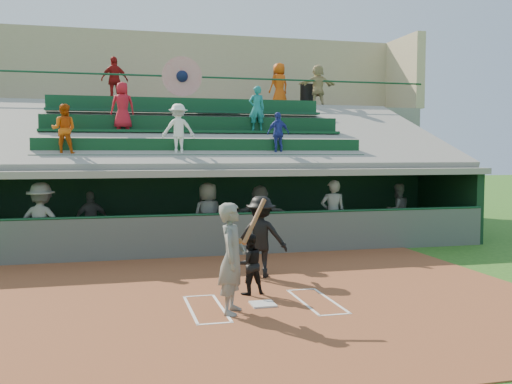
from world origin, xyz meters
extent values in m
plane|color=#275618|center=(0.00, 0.00, 0.00)|extent=(100.00, 100.00, 0.00)
cube|color=brown|center=(0.00, 0.50, 0.01)|extent=(11.00, 9.00, 0.02)
cube|color=silver|center=(0.00, 0.00, 0.04)|extent=(0.43, 0.43, 0.03)
cube|color=white|center=(-0.75, 0.00, 0.02)|extent=(0.05, 1.80, 0.01)
cube|color=silver|center=(0.75, 0.00, 0.02)|extent=(0.05, 1.80, 0.01)
cube|color=white|center=(-1.30, 0.00, 0.02)|extent=(0.05, 1.80, 0.01)
cube|color=white|center=(1.30, 0.00, 0.02)|extent=(0.05, 1.80, 0.01)
cube|color=white|center=(-1.02, 0.90, 0.02)|extent=(0.60, 0.05, 0.01)
cube|color=white|center=(1.02, 0.90, 0.02)|extent=(0.60, 0.05, 0.01)
cube|color=white|center=(-1.02, -0.90, 0.02)|extent=(0.60, 0.05, 0.01)
cube|color=silver|center=(1.02, -0.90, 0.02)|extent=(0.60, 0.05, 0.01)
cube|color=gray|center=(0.00, 6.75, 0.02)|extent=(16.00, 3.50, 0.04)
cube|color=gray|center=(0.00, 13.50, 2.30)|extent=(20.00, 3.00, 4.60)
cube|color=#535953|center=(0.00, 5.00, 0.55)|extent=(16.00, 0.06, 1.10)
cylinder|color=#144025|center=(0.00, 5.00, 1.12)|extent=(16.00, 0.08, 0.08)
cube|color=black|center=(0.00, 8.50, 1.10)|extent=(16.00, 0.25, 2.20)
cube|color=black|center=(8.00, 6.75, 1.10)|extent=(0.25, 3.50, 2.20)
cube|color=gray|center=(0.00, 6.75, 2.20)|extent=(16.40, 3.90, 0.18)
cube|color=gray|center=(0.00, 10.25, 1.15)|extent=(16.40, 3.50, 2.30)
cube|color=gray|center=(0.00, 11.90, 2.30)|extent=(16.40, 0.30, 4.60)
cube|color=gray|center=(0.00, 8.60, 3.45)|extent=(16.40, 6.51, 2.37)
cube|color=#0B331C|center=(0.00, 6.20, 2.65)|extent=(9.40, 0.42, 0.08)
cube|color=#0C381B|center=(0.00, 6.40, 2.91)|extent=(9.40, 0.06, 0.45)
cube|color=#0D3D1F|center=(0.00, 8.10, 3.40)|extent=(9.40, 0.42, 0.08)
cube|color=#0B341A|center=(0.00, 8.30, 3.66)|extent=(9.40, 0.06, 0.45)
cube|color=#0C3520|center=(0.00, 10.00, 4.15)|extent=(9.40, 0.42, 0.08)
cube|color=#0D3C1F|center=(0.00, 10.20, 4.41)|extent=(9.40, 0.06, 0.45)
imported|color=#CA520B|center=(-3.83, 6.30, 3.36)|extent=(0.71, 0.59, 1.34)
imported|color=white|center=(-0.78, 6.30, 3.39)|extent=(0.91, 0.52, 1.41)
imported|color=navy|center=(2.12, 6.30, 3.31)|extent=(0.77, 0.47, 1.23)
imported|color=#AF1421|center=(-2.26, 8.20, 4.16)|extent=(0.75, 0.54, 1.44)
imported|color=#1A7779|center=(1.95, 8.20, 4.16)|extent=(0.53, 0.35, 1.44)
cylinder|color=#164529|center=(0.00, 12.00, 5.60)|extent=(20.00, 0.07, 0.07)
cylinder|color=red|center=(0.00, 11.98, 5.60)|extent=(1.50, 0.06, 1.50)
sphere|color=#0D1737|center=(0.00, 11.95, 5.60)|extent=(0.44, 0.44, 0.44)
cube|color=tan|center=(0.00, 15.00, 6.20)|extent=(20.00, 0.40, 3.20)
cube|color=tan|center=(10.00, 13.50, 6.20)|extent=(0.40, 3.00, 3.20)
imported|color=#5B5E58|center=(-0.64, -0.37, 0.96)|extent=(0.68, 0.81, 1.89)
cylinder|color=brown|center=(-0.29, -0.52, 1.60)|extent=(0.56, 0.54, 0.75)
sphere|color=brown|center=(-0.51, -0.37, 1.25)|extent=(0.10, 0.10, 0.10)
imported|color=black|center=(-0.06, 0.82, 0.61)|extent=(0.64, 0.54, 1.17)
imported|color=black|center=(0.55, 2.27, 0.91)|extent=(1.32, 1.06, 1.78)
cube|color=brown|center=(0.27, 8.03, 0.25)|extent=(12.94, 5.47, 0.41)
imported|color=#5B5D58|center=(-4.33, 5.29, 1.02)|extent=(1.42, 1.05, 1.96)
imported|color=#515450|center=(-3.19, 6.83, 0.85)|extent=(1.02, 0.62, 1.62)
imported|color=#585A55|center=(-0.04, 5.82, 0.98)|extent=(1.06, 0.87, 1.88)
imported|color=#5D5F5A|center=(1.52, 6.12, 0.93)|extent=(1.70, 0.77, 1.77)
imported|color=#61645E|center=(3.47, 5.35, 1.01)|extent=(0.77, 0.58, 1.93)
imported|color=#61645F|center=(6.15, 6.61, 0.90)|extent=(0.91, 0.74, 1.72)
cylinder|color=black|center=(5.32, 12.91, 5.08)|extent=(0.64, 0.64, 0.96)
imported|color=#A11412|center=(-2.46, 12.92, 5.50)|extent=(1.14, 0.76, 1.80)
imported|color=#D34D0C|center=(4.08, 12.92, 5.50)|extent=(1.03, 0.86, 1.80)
imported|color=tan|center=(5.45, 12.09, 5.43)|extent=(1.55, 0.52, 1.66)
camera|label=1|loc=(-2.56, -9.72, 2.75)|focal=40.00mm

